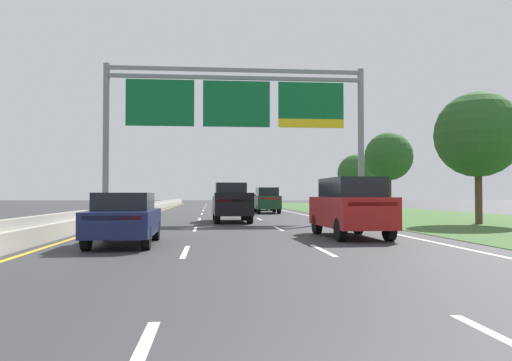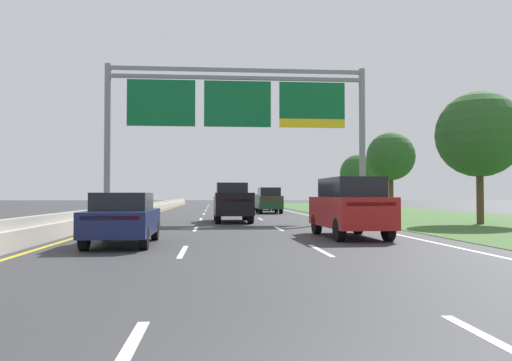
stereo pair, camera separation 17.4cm
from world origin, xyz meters
The scene contains 13 objects.
ground_plane centered at (0.00, 35.00, 0.00)m, with size 220.00×220.00×0.00m, color #333335.
lane_striping centered at (0.00, 34.54, 0.00)m, with size 11.96×106.00×0.01m.
grass_verge_right centered at (13.95, 35.00, 0.01)m, with size 14.00×110.00×0.02m, color #3D602D.
median_barrier_concrete centered at (-6.60, 35.00, 0.35)m, with size 0.60×110.00×0.85m.
overhead_sign_gantry centered at (0.30, 25.98, 6.36)m, with size 15.06×0.42×8.95m.
pickup_truck_black centered at (-0.01, 25.38, 1.07)m, with size 2.10×5.44×2.20m.
car_navy_left_lane_sedan centered at (-3.76, 12.50, 0.82)m, with size 1.90×4.43×1.57m.
car_silver_right_lane_sedan centered at (3.80, 46.53, 0.82)m, with size 1.83×4.40×1.57m.
car_red_right_lane_suv centered at (3.78, 14.61, 1.10)m, with size 2.04×4.75×2.11m.
car_darkgreen_right_lane_suv centered at (3.49, 38.84, 1.10)m, with size 1.93×4.71×2.11m.
roadside_tree_near centered at (12.60, 21.95, 4.62)m, with size 4.41×4.41×6.84m.
roadside_tree_mid centered at (12.26, 34.20, 4.40)m, with size 3.63×3.63×6.24m.
roadside_tree_far centered at (13.84, 48.17, 3.75)m, with size 3.87×3.87×5.69m.
Camera 1 is at (-1.20, -3.13, 1.50)m, focal length 35.71 mm.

